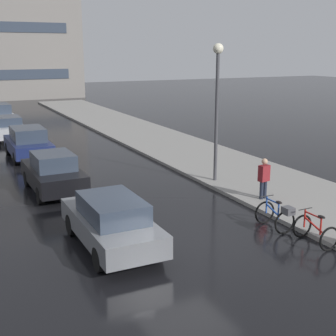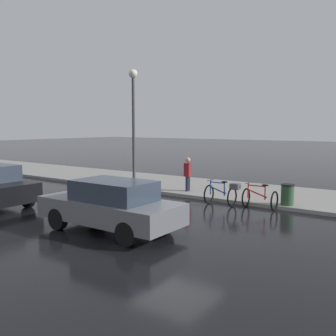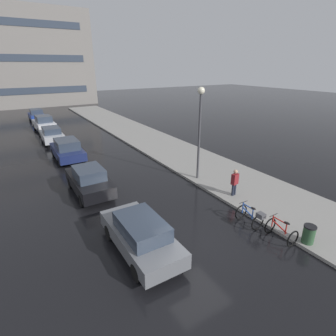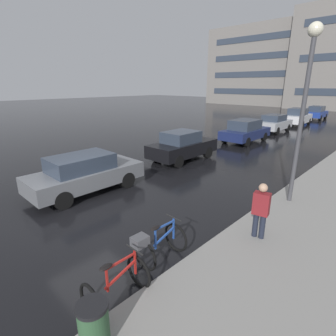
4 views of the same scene
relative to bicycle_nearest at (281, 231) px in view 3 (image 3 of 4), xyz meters
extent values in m
plane|color=black|center=(-3.39, 1.44, -0.40)|extent=(140.00, 140.00, 0.00)
cube|color=gray|center=(2.61, 11.44, -0.33)|extent=(4.80, 60.00, 0.14)
torus|color=black|center=(0.00, 0.54, -0.04)|extent=(0.72, 0.06, 0.72)
torus|color=black|center=(0.00, -0.55, -0.04)|extent=(0.72, 0.06, 0.72)
cube|color=red|center=(0.00, -0.19, 0.21)|extent=(0.04, 0.04, 0.51)
cube|color=red|center=(0.00, 0.46, 0.23)|extent=(0.04, 0.04, 0.54)
cube|color=red|center=(0.00, 0.13, 0.45)|extent=(0.04, 0.66, 0.04)
cube|color=red|center=(0.00, 0.11, 0.16)|extent=(0.04, 0.74, 0.27)
ellipsoid|color=black|center=(0.00, -0.19, 0.50)|extent=(0.14, 0.26, 0.07)
cylinder|color=black|center=(0.00, 0.46, 0.53)|extent=(0.50, 0.03, 0.03)
torus|color=black|center=(-0.28, 1.98, -0.02)|extent=(0.75, 0.08, 0.75)
torus|color=black|center=(-0.30, 0.97, -0.02)|extent=(0.75, 0.08, 0.75)
cube|color=#234CA8|center=(-0.29, 1.30, 0.24)|extent=(0.04, 0.04, 0.52)
cube|color=#234CA8|center=(-0.28, 1.90, 0.26)|extent=(0.04, 0.04, 0.55)
cube|color=#234CA8|center=(-0.29, 1.60, 0.47)|extent=(0.05, 0.60, 0.04)
cube|color=#234CA8|center=(-0.29, 1.58, 0.19)|extent=(0.05, 0.68, 0.25)
ellipsoid|color=black|center=(-0.29, 1.30, 0.52)|extent=(0.15, 0.26, 0.07)
cylinder|color=black|center=(-0.28, 1.90, 0.55)|extent=(0.50, 0.04, 0.03)
cube|color=#4C4C51|center=(-0.30, 0.85, 0.39)|extent=(0.29, 0.35, 0.22)
cube|color=slate|center=(-5.32, 2.43, 0.23)|extent=(1.78, 4.32, 0.61)
cube|color=#2D3847|center=(-5.32, 2.26, 0.81)|extent=(1.45, 2.28, 0.57)
cylinder|color=black|center=(-6.10, 3.77, -0.08)|extent=(0.22, 0.64, 0.64)
cylinder|color=black|center=(-4.54, 3.78, -0.08)|extent=(0.22, 0.64, 0.64)
cylinder|color=black|center=(-6.10, 1.09, -0.08)|extent=(0.22, 0.64, 0.64)
cylinder|color=black|center=(-4.53, 1.10, -0.08)|extent=(0.22, 0.64, 0.64)
cube|color=black|center=(-5.58, 8.44, 0.26)|extent=(1.78, 4.11, 0.68)
cube|color=#2D3847|center=(-5.58, 8.28, 0.90)|extent=(1.45, 1.89, 0.60)
cylinder|color=black|center=(-6.37, 9.71, -0.08)|extent=(0.22, 0.64, 0.64)
cylinder|color=black|center=(-4.81, 9.72, -0.08)|extent=(0.22, 0.64, 0.64)
cylinder|color=black|center=(-6.35, 7.16, -0.08)|extent=(0.22, 0.64, 0.64)
cylinder|color=black|center=(-4.79, 7.17, -0.08)|extent=(0.22, 0.64, 0.64)
cube|color=navy|center=(-5.37, 15.10, 0.23)|extent=(1.90, 4.25, 0.62)
cube|color=#2D3847|center=(-5.37, 14.93, 0.88)|extent=(1.55, 2.23, 0.67)
cylinder|color=black|center=(-6.21, 16.41, -0.08)|extent=(0.22, 0.64, 0.64)
cylinder|color=black|center=(-4.53, 16.42, -0.08)|extent=(0.22, 0.64, 0.64)
cylinder|color=black|center=(-6.20, 13.78, -0.08)|extent=(0.22, 0.64, 0.64)
cylinder|color=black|center=(-4.52, 13.79, -0.08)|extent=(0.22, 0.64, 0.64)
cube|color=#B2B5BA|center=(-5.59, 20.69, 0.25)|extent=(1.76, 3.76, 0.66)
cube|color=#2D3847|center=(-5.59, 20.54, 0.85)|extent=(1.44, 2.05, 0.53)
cylinder|color=black|center=(-6.34, 21.86, -0.08)|extent=(0.23, 0.64, 0.64)
cylinder|color=black|center=(-4.81, 21.84, -0.08)|extent=(0.23, 0.64, 0.64)
cylinder|color=black|center=(-6.36, 19.53, -0.08)|extent=(0.23, 0.64, 0.64)
cylinder|color=black|center=(-4.83, 19.52, -0.08)|extent=(0.23, 0.64, 0.64)
cube|color=silver|center=(-5.50, 26.24, 0.29)|extent=(2.04, 4.18, 0.73)
cube|color=#2D3847|center=(-5.49, 26.07, 0.99)|extent=(1.59, 2.09, 0.66)
cylinder|color=black|center=(-6.37, 27.46, -0.08)|extent=(0.26, 0.65, 0.64)
cylinder|color=black|center=(-4.77, 27.55, -0.08)|extent=(0.26, 0.65, 0.64)
cylinder|color=black|center=(-6.23, 24.93, -0.08)|extent=(0.26, 0.65, 0.64)
cylinder|color=black|center=(-4.62, 25.02, -0.08)|extent=(0.26, 0.65, 0.64)
cube|color=navy|center=(-5.51, 32.76, 0.23)|extent=(1.75, 3.74, 0.61)
cube|color=#2D3847|center=(-5.51, 32.61, 0.84)|extent=(1.41, 1.99, 0.63)
cylinder|color=black|center=(-6.27, 33.89, -0.08)|extent=(0.23, 0.64, 0.64)
cylinder|color=black|center=(-4.79, 33.92, -0.08)|extent=(0.23, 0.64, 0.64)
cylinder|color=black|center=(-6.23, 31.59, -0.08)|extent=(0.23, 0.64, 0.64)
cylinder|color=black|center=(-4.75, 31.62, -0.08)|extent=(0.23, 0.64, 0.64)
cylinder|color=#1E2333|center=(0.94, 3.76, 0.01)|extent=(0.14, 0.14, 0.81)
cylinder|color=#1E2333|center=(1.12, 3.79, 0.01)|extent=(0.14, 0.14, 0.81)
cube|color=maroon|center=(1.03, 3.78, 0.71)|extent=(0.44, 0.31, 0.59)
sphere|color=tan|center=(1.03, 3.78, 1.14)|extent=(0.22, 0.22, 0.22)
cylinder|color=#424247|center=(0.79, 6.72, 2.27)|extent=(0.14, 0.14, 5.33)
sphere|color=#F2EACC|center=(0.79, 6.72, 5.10)|extent=(0.42, 0.42, 0.42)
cylinder|color=#2D5133|center=(0.58, -0.83, 0.03)|extent=(0.46, 0.46, 0.85)
cylinder|color=black|center=(0.58, -0.83, 0.49)|extent=(0.49, 0.49, 0.06)
cube|color=gray|center=(-3.93, 49.90, 7.49)|extent=(20.79, 9.78, 15.77)
cube|color=#333D4C|center=(-3.93, 44.97, 2.44)|extent=(17.05, 0.06, 1.10)
cube|color=#333D4C|center=(-3.93, 44.97, 7.49)|extent=(17.05, 0.06, 1.10)
cube|color=#333D4C|center=(-3.93, 44.97, 12.53)|extent=(17.05, 0.06, 1.10)
camera|label=1|loc=(-9.33, -9.40, 5.03)|focal=50.00mm
camera|label=2|loc=(-12.99, -5.05, 2.62)|focal=40.00mm
camera|label=3|loc=(-8.83, -5.35, 6.45)|focal=28.00mm
camera|label=4|loc=(3.49, -2.25, 3.60)|focal=28.00mm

